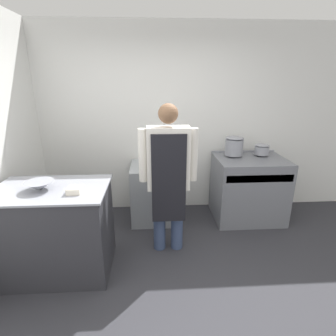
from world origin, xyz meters
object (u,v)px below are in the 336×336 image
object	(u,v)px
mixing_bowl	(40,186)
plastic_tub	(74,190)
fridge_unit	(152,192)
stock_pot	(234,146)
stove	(248,188)
sauce_pot	(262,149)
person_cook	(168,172)

from	to	relation	value
mixing_bowl	plastic_tub	bearing A→B (deg)	-14.42
fridge_unit	stock_pot	world-z (taller)	stock_pot
stove	plastic_tub	distance (m)	2.43
plastic_tub	stock_pot	size ratio (longest dim) A/B	0.47
stove	stock_pot	bearing A→B (deg)	148.86
mixing_bowl	sauce_pot	distance (m)	2.88
fridge_unit	person_cook	world-z (taller)	person_cook
stock_pot	sauce_pot	bearing A→B (deg)	0.00
plastic_tub	stock_pot	world-z (taller)	stock_pot
mixing_bowl	person_cook	bearing A→B (deg)	15.04
plastic_tub	person_cook	bearing A→B (deg)	25.25
stove	fridge_unit	xyz separation A→B (m)	(-1.39, 0.06, -0.05)
fridge_unit	mixing_bowl	bearing A→B (deg)	-134.01
fridge_unit	stock_pot	size ratio (longest dim) A/B	3.04
person_cook	plastic_tub	size ratio (longest dim) A/B	13.71
fridge_unit	sauce_pot	xyz separation A→B (m)	(1.58, 0.07, 0.59)
person_cook	sauce_pot	size ratio (longest dim) A/B	8.66
stove	person_cook	xyz separation A→B (m)	(-1.20, -0.70, 0.52)
person_cook	mixing_bowl	size ratio (longest dim) A/B	6.37
fridge_unit	stock_pot	bearing A→B (deg)	3.42
fridge_unit	plastic_tub	bearing A→B (deg)	-120.91
mixing_bowl	sauce_pot	xyz separation A→B (m)	(2.64, 1.16, 0.02)
stove	stock_pot	xyz separation A→B (m)	(-0.22, 0.13, 0.60)
mixing_bowl	sauce_pot	world-z (taller)	sauce_pot
plastic_tub	stock_pot	distance (m)	2.26
fridge_unit	plastic_tub	distance (m)	1.49
mixing_bowl	stock_pot	size ratio (longest dim) A/B	1.01
person_cook	plastic_tub	xyz separation A→B (m)	(-0.90, -0.42, -0.01)
mixing_bowl	stock_pot	xyz separation A→B (m)	(2.23, 1.16, 0.08)
stove	person_cook	bearing A→B (deg)	-149.82
mixing_bowl	stock_pot	distance (m)	2.51
fridge_unit	stove	bearing A→B (deg)	-2.46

